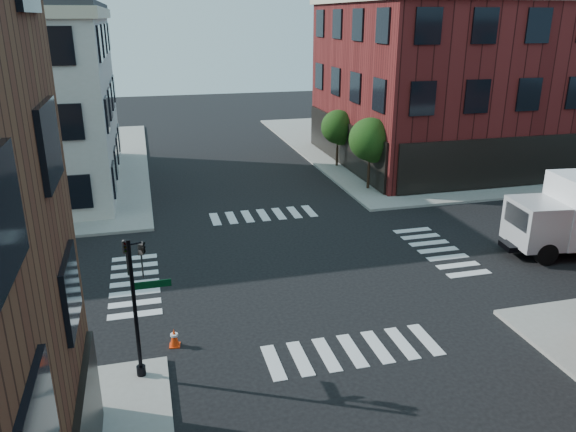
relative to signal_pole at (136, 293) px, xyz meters
The scene contains 7 objects.
ground 9.90m from the signal_pole, 44.81° to the left, with size 120.00×120.00×0.00m, color black.
sidewalk_ne 39.27m from the signal_pole, 44.95° to the left, with size 30.00×30.00×0.15m, color gray.
building_ne 35.57m from the signal_pole, 39.79° to the left, with size 25.00×16.00×12.00m, color #491212.
tree_near 21.94m from the signal_pole, 49.38° to the left, with size 2.69×2.69×4.49m.
tree_far 26.78m from the signal_pole, 57.77° to the left, with size 2.43×2.43×4.07m.
signal_pole is the anchor object (origin of this frame).
traffic_cone 3.11m from the signal_pole, 55.33° to the left, with size 0.40×0.40×0.66m.
Camera 1 is at (-6.13, -22.01, 10.49)m, focal length 35.00 mm.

